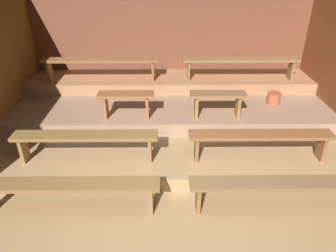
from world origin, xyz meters
TOP-DOWN VIEW (x-y plane):
  - ground at (0.00, 2.25)m, footprint 6.75×5.31m
  - wall_back at (0.00, 4.54)m, footprint 6.75×0.06m
  - platform_lower at (0.00, 2.78)m, footprint 5.95×3.45m
  - platform_middle at (0.00, 3.38)m, footprint 5.95×2.26m
  - platform_upper at (0.00, 4.02)m, footprint 5.95×0.98m
  - bench_floor_left at (-1.35, 0.71)m, footprint 2.33×0.28m
  - bench_floor_right at (1.35, 0.71)m, footprint 2.33×0.28m
  - bench_lower_left at (-1.29, 1.55)m, footprint 2.12×0.28m
  - bench_lower_right at (1.29, 1.55)m, footprint 2.12×0.28m
  - bench_middle_left at (-0.79, 2.55)m, footprint 0.96×0.28m
  - bench_middle_right at (0.79, 2.55)m, footprint 0.96×0.28m
  - bench_upper_left at (-1.43, 3.83)m, footprint 2.37×0.28m
  - bench_upper_right at (1.43, 3.83)m, footprint 2.37×0.28m
  - pail_middle at (1.96, 3.09)m, footprint 0.25×0.25m

SIDE VIEW (x-z plane):
  - ground at x=0.00m, z-range -0.08..0.00m
  - platform_lower at x=0.00m, z-range 0.00..0.22m
  - platform_middle at x=0.00m, z-range 0.22..0.45m
  - bench_floor_left at x=-1.35m, z-range 0.15..0.60m
  - bench_floor_right at x=1.35m, z-range 0.15..0.60m
  - platform_upper at x=0.00m, z-range 0.45..0.67m
  - pail_middle at x=1.96m, z-range 0.45..0.67m
  - bench_lower_left at x=-1.29m, z-range 0.37..0.82m
  - bench_lower_right at x=1.29m, z-range 0.37..0.82m
  - bench_middle_left at x=-0.79m, z-range 0.56..1.01m
  - bench_middle_right at x=0.79m, z-range 0.56..1.01m
  - bench_upper_left at x=-1.43m, z-range 0.82..1.27m
  - bench_upper_right at x=1.43m, z-range 0.82..1.27m
  - wall_back at x=0.00m, z-range 0.00..2.46m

